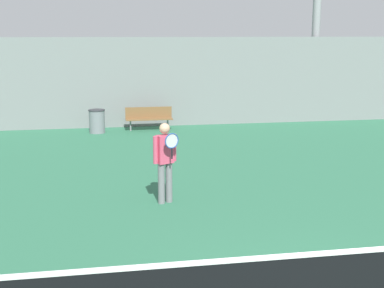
# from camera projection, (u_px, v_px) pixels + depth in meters

# --- Properties ---
(tennis_player) EXTENTS (0.51, 0.49, 1.67)m
(tennis_player) POSITION_uv_depth(u_px,v_px,m) (165.00, 158.00, 10.90)
(tennis_player) COLOR slate
(tennis_player) RESTS_ON ground_plane
(bench_courtside_near) EXTENTS (1.68, 0.40, 0.83)m
(bench_courtside_near) POSITION_uv_depth(u_px,v_px,m) (149.00, 116.00, 19.29)
(bench_courtside_near) COLOR brown
(bench_courtside_near) RESTS_ON ground_plane
(trash_bin) EXTENTS (0.57, 0.57, 0.83)m
(trash_bin) POSITION_uv_depth(u_px,v_px,m) (97.00, 121.00, 18.75)
(trash_bin) COLOR gray
(trash_bin) RESTS_ON ground_plane
(back_fence) EXTENTS (35.18, 0.06, 3.31)m
(back_fence) POSITION_uv_depth(u_px,v_px,m) (174.00, 82.00, 20.01)
(back_fence) COLOR gray
(back_fence) RESTS_ON ground_plane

